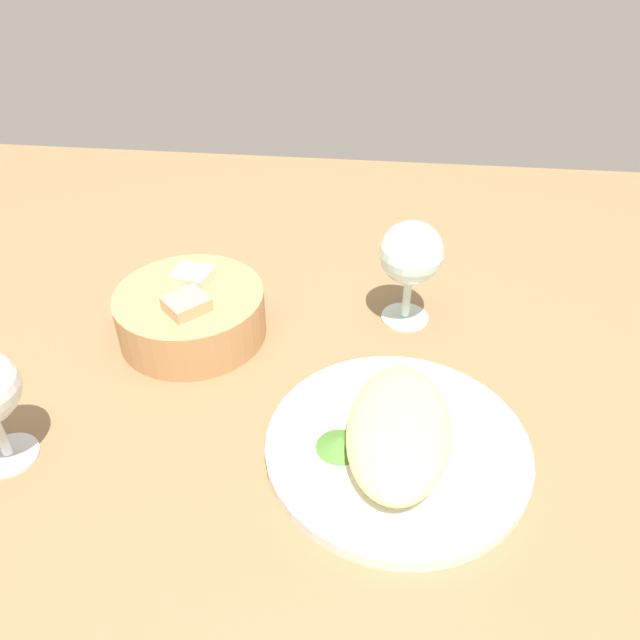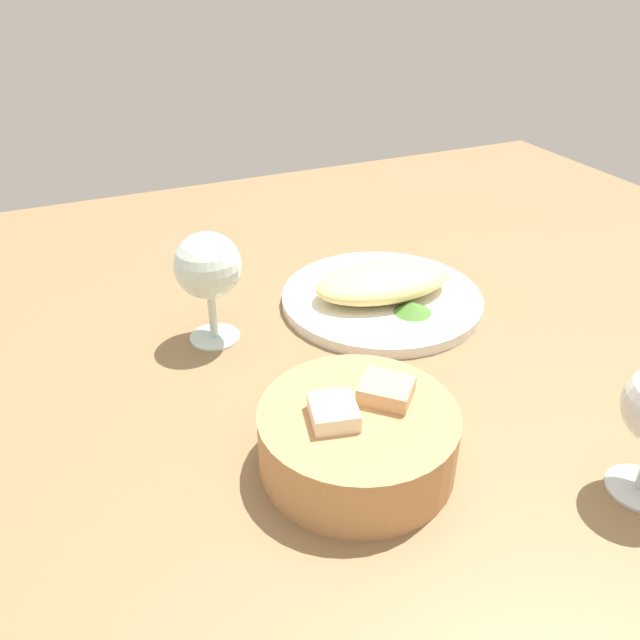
# 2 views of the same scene
# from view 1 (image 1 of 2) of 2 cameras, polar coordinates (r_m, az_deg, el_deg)

# --- Properties ---
(ground_plane) EXTENTS (1.40, 1.40, 0.02)m
(ground_plane) POSITION_cam_1_polar(r_m,az_deg,el_deg) (0.67, -5.63, -10.13)
(ground_plane) COLOR olive
(plate) EXTENTS (0.26, 0.26, 0.01)m
(plate) POSITION_cam_1_polar(r_m,az_deg,el_deg) (0.64, 7.02, -11.37)
(plate) COLOR white
(plate) RESTS_ON ground_plane
(omelette) EXTENTS (0.19, 0.11, 0.04)m
(omelette) POSITION_cam_1_polar(r_m,az_deg,el_deg) (0.62, 7.20, -9.77)
(omelette) COLOR #E4D17C
(omelette) RESTS_ON plate
(lettuce_garnish) EXTENTS (0.05, 0.05, 0.01)m
(lettuce_garnish) POSITION_cam_1_polar(r_m,az_deg,el_deg) (0.62, 1.79, -11.01)
(lettuce_garnish) COLOR #497E2F
(lettuce_garnish) RESTS_ON plate
(bread_basket) EXTENTS (0.18, 0.18, 0.08)m
(bread_basket) POSITION_cam_1_polar(r_m,az_deg,el_deg) (0.77, -11.59, 0.63)
(bread_basket) COLOR tan
(bread_basket) RESTS_ON ground_plane
(wine_glass_near) EXTENTS (0.08, 0.08, 0.14)m
(wine_glass_near) POSITION_cam_1_polar(r_m,az_deg,el_deg) (0.76, 8.24, 5.74)
(wine_glass_near) COLOR silver
(wine_glass_near) RESTS_ON ground_plane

